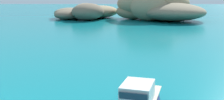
# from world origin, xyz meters

# --- Properties ---
(islet_large) EXTENTS (30.10, 33.36, 8.83)m
(islet_large) POSITION_xyz_m (8.73, 77.54, 3.60)
(islet_large) COLOR #9E8966
(islet_large) RESTS_ON ground
(islet_small) EXTENTS (22.94, 22.68, 4.68)m
(islet_small) POSITION_xyz_m (-11.89, 78.01, 1.94)
(islet_small) COLOR #9E8966
(islet_small) RESTS_ON ground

